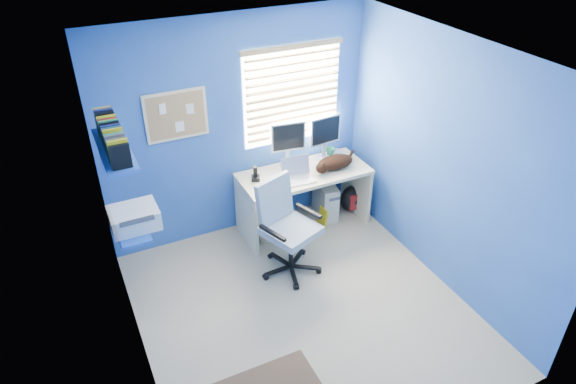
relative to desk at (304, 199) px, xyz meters
name	(u,v)px	position (x,y,z in m)	size (l,w,h in m)	color
floor	(303,310)	(-0.64, -1.26, -0.37)	(3.00, 3.20, 0.00)	tan
ceiling	(308,58)	(-0.64, -1.26, 2.13)	(3.00, 3.20, 0.00)	white
wall_back	(238,130)	(-0.64, 0.34, 0.88)	(3.00, 0.01, 2.50)	#264EA8
wall_front	(426,333)	(-0.64, -2.86, 0.88)	(3.00, 0.01, 2.50)	#264EA8
wall_left	(125,251)	(-2.14, -1.26, 0.88)	(0.01, 3.20, 2.50)	#264EA8
wall_right	(445,165)	(0.86, -1.26, 0.88)	(0.01, 3.20, 2.50)	#264EA8
desk	(304,199)	(0.00, 0.00, 0.00)	(1.48, 0.65, 0.74)	beige
laptop	(299,171)	(-0.13, -0.13, 0.48)	(0.33, 0.26, 0.22)	silver
monitor_left	(287,144)	(-0.10, 0.23, 0.64)	(0.40, 0.12, 0.54)	silver
monitor_right	(324,137)	(0.36, 0.20, 0.64)	(0.40, 0.12, 0.54)	silver
phone	(255,173)	(-0.56, 0.08, 0.45)	(0.09, 0.11, 0.17)	black
mug	(330,152)	(0.46, 0.22, 0.42)	(0.10, 0.09, 0.10)	#1D7B50
cd_spindle	(338,153)	(0.54, 0.17, 0.41)	(0.13, 0.13, 0.07)	silver
cat	(335,162)	(0.36, -0.07, 0.45)	(0.44, 0.23, 0.16)	black
tower_pc	(325,199)	(0.35, 0.09, -0.14)	(0.19, 0.44, 0.45)	beige
drawer_boxes	(269,220)	(-0.44, 0.01, -0.17)	(0.35, 0.28, 0.41)	tan
yellow_book	(323,217)	(0.21, -0.11, -0.25)	(0.03, 0.17, 0.24)	yellow
backpack	(352,198)	(0.69, 0.03, -0.20)	(0.30, 0.22, 0.35)	black
office_chair	(287,239)	(-0.51, -0.62, 0.02)	(0.78, 0.78, 1.03)	black
window_blinds	(293,95)	(0.01, 0.31, 1.18)	(1.15, 0.05, 1.10)	white
corkboard	(176,116)	(-1.29, 0.33, 1.18)	(0.64, 0.02, 0.52)	beige
wall_shelves	(123,179)	(-2.00, -0.51, 1.06)	(0.42, 0.90, 1.05)	blue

